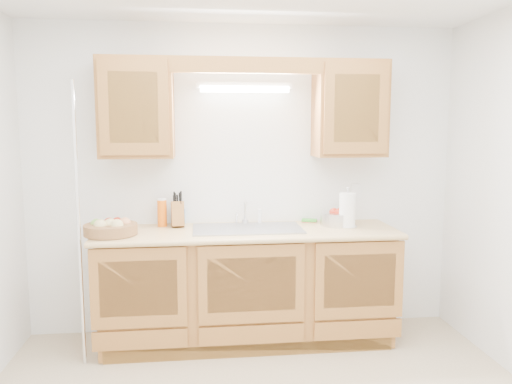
{
  "coord_description": "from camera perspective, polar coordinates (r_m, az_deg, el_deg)",
  "views": [
    {
      "loc": [
        -0.36,
        -2.57,
        1.68
      ],
      "look_at": [
        0.03,
        0.85,
        1.24
      ],
      "focal_mm": 35.0,
      "sensor_mm": 36.0,
      "label": 1
    }
  ],
  "objects": [
    {
      "name": "room",
      "position": [
        2.63,
        1.51,
        -2.05
      ],
      "size": [
        3.52,
        3.5,
        2.5
      ],
      "color": "#C3AF8D",
      "rests_on": "ground"
    },
    {
      "name": "base_cabinets",
      "position": [
        3.99,
        -0.96,
        -10.77
      ],
      "size": [
        2.2,
        0.6,
        0.86
      ],
      "primitive_type": "cube",
      "color": "#975B2C",
      "rests_on": "ground"
    },
    {
      "name": "countertop",
      "position": [
        3.86,
        -0.95,
        -4.61
      ],
      "size": [
        2.3,
        0.63,
        0.04
      ],
      "primitive_type": "cube",
      "color": "tan",
      "rests_on": "base_cabinets"
    },
    {
      "name": "upper_cabinet_left",
      "position": [
        3.94,
        -13.48,
        9.27
      ],
      "size": [
        0.55,
        0.33,
        0.75
      ],
      "primitive_type": "cube",
      "color": "#975B2C",
      "rests_on": "room"
    },
    {
      "name": "upper_cabinet_right",
      "position": [
        4.09,
        10.63,
        9.27
      ],
      "size": [
        0.55,
        0.33,
        0.75
      ],
      "primitive_type": "cube",
      "color": "#975B2C",
      "rests_on": "room"
    },
    {
      "name": "valance",
      "position": [
        3.81,
        -1.0,
        14.3
      ],
      "size": [
        2.2,
        0.05,
        0.12
      ],
      "primitive_type": "cube",
      "color": "#975B2C",
      "rests_on": "room"
    },
    {
      "name": "fluorescent_fixture",
      "position": [
        4.02,
        -1.31,
        11.89
      ],
      "size": [
        0.76,
        0.08,
        0.08
      ],
      "color": "white",
      "rests_on": "room"
    },
    {
      "name": "sink",
      "position": [
        3.89,
        -0.98,
        -5.3
      ],
      "size": [
        0.84,
        0.46,
        0.36
      ],
      "color": "#9E9EA3",
      "rests_on": "countertop"
    },
    {
      "name": "wire_shelf_pole",
      "position": [
        3.67,
        -19.6,
        -3.75
      ],
      "size": [
        0.03,
        0.03,
        2.0
      ],
      "primitive_type": "cylinder",
      "color": "silver",
      "rests_on": "ground"
    },
    {
      "name": "outlet_plate",
      "position": [
        4.3,
        11.34,
        0.14
      ],
      "size": [
        0.08,
        0.01,
        0.12
      ],
      "primitive_type": "cube",
      "color": "white",
      "rests_on": "room"
    },
    {
      "name": "fruit_basket",
      "position": [
        3.81,
        -16.28,
        -3.94
      ],
      "size": [
        0.42,
        0.42,
        0.12
      ],
      "rotation": [
        0.0,
        0.0,
        -0.09
      ],
      "color": "olive",
      "rests_on": "countertop"
    },
    {
      "name": "knife_block",
      "position": [
        4.0,
        -8.94,
        -2.45
      ],
      "size": [
        0.12,
        0.17,
        0.29
      ],
      "rotation": [
        0.0,
        0.0,
        0.11
      ],
      "color": "#975B2C",
      "rests_on": "countertop"
    },
    {
      "name": "orange_canister",
      "position": [
        4.03,
        -10.69,
        -2.31
      ],
      "size": [
        0.09,
        0.09,
        0.22
      ],
      "rotation": [
        0.0,
        0.0,
        0.29
      ],
      "color": "orange",
      "rests_on": "countertop"
    },
    {
      "name": "soap_bottle",
      "position": [
        4.07,
        -8.89,
        -2.38
      ],
      "size": [
        0.11,
        0.12,
        0.19
      ],
      "primitive_type": "imported",
      "rotation": [
        0.0,
        0.0,
        0.38
      ],
      "color": "#2574BD",
      "rests_on": "countertop"
    },
    {
      "name": "sponge",
      "position": [
        4.18,
        6.11,
        -3.29
      ],
      "size": [
        0.14,
        0.11,
        0.03
      ],
      "rotation": [
        0.0,
        0.0,
        -0.33
      ],
      "color": "#CC333F",
      "rests_on": "countertop"
    },
    {
      "name": "paper_towel",
      "position": [
        3.98,
        10.39,
        -2.09
      ],
      "size": [
        0.17,
        0.17,
        0.32
      ],
      "rotation": [
        0.0,
        0.0,
        -0.42
      ],
      "color": "silver",
      "rests_on": "countertop"
    },
    {
      "name": "apple_bowl",
      "position": [
        4.06,
        9.33,
        -2.93
      ],
      "size": [
        0.32,
        0.32,
        0.14
      ],
      "rotation": [
        0.0,
        0.0,
        -0.19
      ],
      "color": "silver",
      "rests_on": "countertop"
    }
  ]
}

